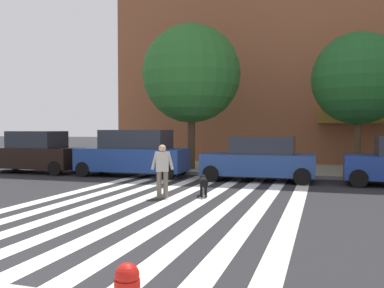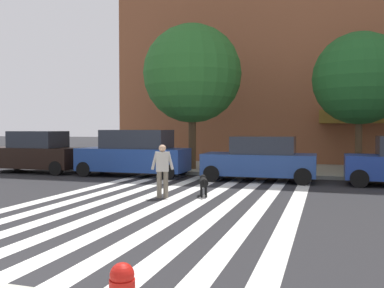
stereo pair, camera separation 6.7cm
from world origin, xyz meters
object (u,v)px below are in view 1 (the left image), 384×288
Objects in this scene: street_tree_middle at (358,79)px; dog_on_leash at (203,182)px; parked_car_behind_first at (133,154)px; parked_car_near_curb at (35,153)px; parked_car_third_in_line at (260,159)px; street_tree_nearest at (191,74)px; pedestrian_dog_walker at (162,168)px.

dog_on_leash is (-5.02, -7.30, -3.87)m from street_tree_middle.
street_tree_middle is (9.52, 2.89, 3.31)m from parked_car_behind_first.
parked_car_third_in_line is (10.81, 0.00, -0.07)m from parked_car_near_curb.
parked_car_behind_first is 4.97m from street_tree_nearest.
parked_car_near_curb is at bearing -159.86° from street_tree_nearest.
street_tree_middle is 3.78× the size of pedestrian_dog_walker.
parked_car_near_curb is at bearing -168.88° from street_tree_middle.
dog_on_leash is at bearing -104.22° from parked_car_third_in_line.
street_tree_middle is at bearing 16.91° from parked_car_behind_first.
pedestrian_dog_walker is (1.50, -7.71, -3.86)m from street_tree_nearest.
parked_car_behind_first is 0.70× the size of street_tree_nearest.
street_tree_nearest reaches higher than parked_car_behind_first.
pedestrian_dog_walker is at bearing -113.52° from parked_car_third_in_line.
street_tree_nearest is at bearing 110.39° from dog_on_leash.
street_tree_nearest reaches higher than pedestrian_dog_walker.
parked_car_near_curb is 10.81m from parked_car_third_in_line.
street_tree_middle is (3.91, 2.89, 3.44)m from parked_car_third_in_line.
parked_car_behind_first is 2.99× the size of pedestrian_dog_walker.
parked_car_third_in_line is (5.61, 0.00, -0.12)m from parked_car_behind_first.
parked_car_third_in_line reaches higher than dog_on_leash.
parked_car_near_curb is 0.73× the size of street_tree_middle.
street_tree_middle is at bearing 52.54° from pedestrian_dog_walker.
pedestrian_dog_walker is at bearing -79.00° from street_tree_nearest.
parked_car_near_curb is 0.65× the size of street_tree_nearest.
parked_car_behind_first reaches higher than dog_on_leash.
parked_car_behind_first reaches higher than parked_car_near_curb.
dog_on_leash is (1.11, 0.70, -0.48)m from pedestrian_dog_walker.
parked_car_behind_first is at bearing -126.05° from street_tree_nearest.
dog_on_leash is (-1.12, -4.40, -0.44)m from parked_car_third_in_line.
parked_car_behind_first is 0.79× the size of street_tree_middle.
street_tree_middle is 6.02× the size of dog_on_leash.
street_tree_middle is at bearing 55.46° from dog_on_leash.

